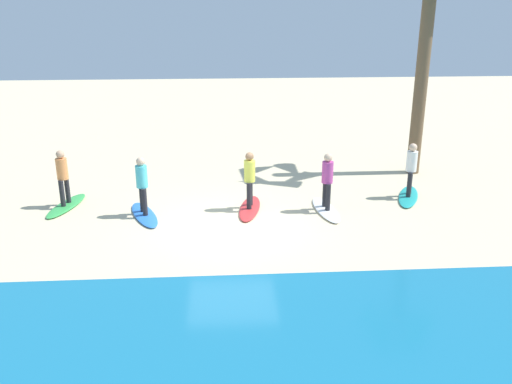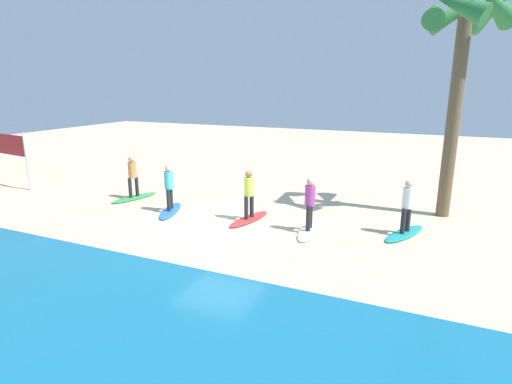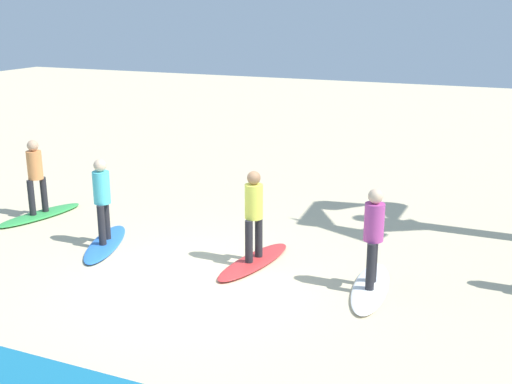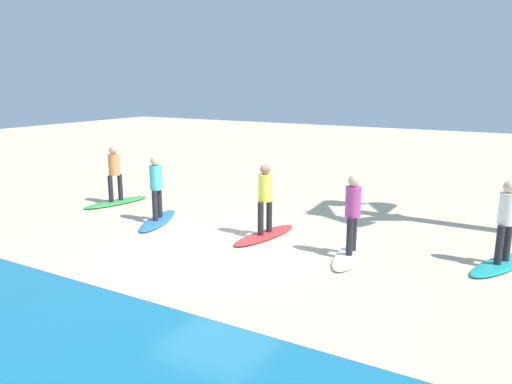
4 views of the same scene
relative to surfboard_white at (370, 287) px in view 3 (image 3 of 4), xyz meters
The scene contains 9 objects.
ground_plane 2.89m from the surfboard_white, 16.73° to the left, with size 60.00×60.00×0.00m, color beige.
surfboard_white is the anchor object (origin of this frame).
surfer_white 0.99m from the surfboard_white, 14.04° to the left, with size 0.32×0.46×1.64m.
surfboard_red 2.21m from the surfboard_white, ahead, with size 2.10×0.56×0.09m, color red.
surfer_red 2.43m from the surfboard_white, ahead, with size 0.32×0.46×1.64m.
surfboard_blue 5.21m from the surfboard_white, ahead, with size 2.10×0.56×0.09m, color blue.
surfer_blue 5.30m from the surfboard_white, ahead, with size 0.32×0.44×1.64m.
surfboard_green 7.65m from the surfboard_white, ahead, with size 2.10×0.56×0.09m, color green.
surfer_green 7.71m from the surfboard_white, ahead, with size 0.32×0.45×1.64m.
Camera 3 is at (-4.77, 8.66, 4.48)m, focal length 44.45 mm.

